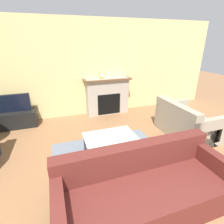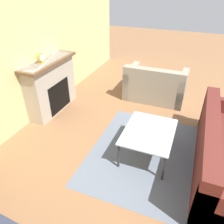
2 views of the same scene
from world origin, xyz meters
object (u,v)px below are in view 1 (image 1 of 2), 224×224
at_px(tv, 12,103).
at_px(mantel_clock, 102,75).
at_px(couch_sectional, 143,190).
at_px(couch_loveseat, 185,123).
at_px(coffee_table, 111,140).

height_order(tv, mantel_clock, mantel_clock).
bearing_deg(couch_sectional, couch_loveseat, 37.02).
bearing_deg(couch_loveseat, couch_sectional, 127.02).
relative_size(coffee_table, mantel_clock, 5.05).
xyz_separation_m(coffee_table, mantel_clock, (0.47, 2.22, 0.78)).
bearing_deg(couch_loveseat, tv, 65.35).
xyz_separation_m(tv, couch_sectional, (1.98, -3.21, -0.36)).
bearing_deg(mantel_clock, coffee_table, -102.03).
relative_size(couch_sectional, couch_loveseat, 1.69).
height_order(tv, couch_loveseat, tv).
xyz_separation_m(couch_loveseat, mantel_clock, (-1.49, 1.90, 0.90)).
bearing_deg(tv, coffee_table, -47.58).
distance_m(tv, couch_loveseat, 4.28).
relative_size(tv, couch_sectional, 0.38).
bearing_deg(coffee_table, mantel_clock, 77.97).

